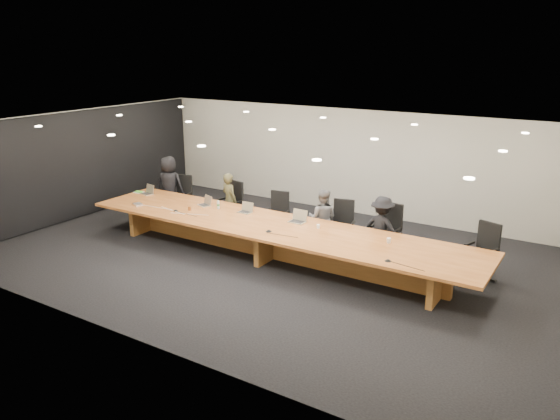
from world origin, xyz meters
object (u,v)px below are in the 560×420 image
object	(u,v)px
amber_mug	(190,209)
chair_right	(386,231)
person_d	(382,228)
paper_cup_far	(389,240)
laptop_b	(204,201)
laptop_c	(245,208)
mic_center	(269,231)
chair_far_left	(181,195)
laptop_d	(297,216)
person_a	(169,185)
chair_far_right	(481,251)
chair_mid_right	(341,225)
person_c	(322,218)
mic_left	(176,210)
water_bottle	(218,205)
paper_cup_near	(318,226)
laptop_a	(146,189)
person_b	(229,200)
av_box	(138,204)
chair_left	(230,203)
mic_right	(388,260)
chair_mid_left	(277,214)
conference_table	(273,235)

from	to	relation	value
amber_mug	chair_right	bearing A→B (deg)	19.10
person_d	paper_cup_far	size ratio (longest dim) A/B	14.06
laptop_b	laptop_c	size ratio (longest dim) A/B	1.02
paper_cup_far	mic_center	world-z (taller)	paper_cup_far
chair_far_left	laptop_d	size ratio (longest dim) A/B	3.17
person_a	chair_far_right	bearing A→B (deg)	162.29
person_a	mic_center	bearing A→B (deg)	140.77
chair_mid_right	laptop_c	size ratio (longest dim) A/B	3.69
chair_far_left	amber_mug	distance (m)	2.13
person_c	mic_left	xyz separation A→B (m)	(-3.01, -1.50, 0.09)
laptop_b	paper_cup_far	distance (m)	4.65
person_a	laptop_c	bearing A→B (deg)	146.64
laptop_c	water_bottle	size ratio (longest dim) A/B	1.58
person_d	paper_cup_near	size ratio (longest dim) A/B	16.72
chair_far_left	person_c	world-z (taller)	person_c
water_bottle	mic_center	distance (m)	2.01
laptop_c	paper_cup_near	bearing A→B (deg)	-2.54
chair_mid_right	person_d	bearing A→B (deg)	-22.14
chair_right	laptop_a	xyz separation A→B (m)	(-6.09, -0.95, 0.28)
chair_right	person_a	size ratio (longest dim) A/B	0.75
paper_cup_near	paper_cup_far	size ratio (longest dim) A/B	0.84
laptop_d	mic_left	distance (m)	2.89
chair_right	chair_far_right	xyz separation A→B (m)	(1.99, -0.05, -0.03)
water_bottle	chair_right	bearing A→B (deg)	15.17
person_b	av_box	distance (m)	2.21
chair_left	laptop_c	bearing A→B (deg)	-26.74
person_a	laptop_d	bearing A→B (deg)	151.39
av_box	mic_right	distance (m)	6.37
amber_mug	paper_cup_near	bearing A→B (deg)	7.91
laptop_c	paper_cup_near	world-z (taller)	laptop_c
chair_left	person_c	world-z (taller)	person_c
laptop_b	paper_cup_far	xyz separation A→B (m)	(4.65, -0.10, -0.07)
person_a	person_c	size ratio (longest dim) A/B	1.18
chair_far_right	person_b	distance (m)	6.05
laptop_c	water_bottle	distance (m)	0.71
chair_right	chair_far_right	size ratio (longest dim) A/B	1.06
laptop_c	mic_right	bearing A→B (deg)	-14.91
chair_mid_right	chair_far_right	xyz separation A→B (m)	(3.03, -0.03, 0.01)
laptop_c	mic_left	size ratio (longest dim) A/B	2.65
chair_mid_left	laptop_d	distance (m)	1.37
person_c	mic_left	distance (m)	3.37
chair_right	laptop_b	xyz separation A→B (m)	(-4.18, -0.98, 0.28)
chair_left	mic_center	size ratio (longest dim) A/B	9.07
conference_table	paper_cup_near	size ratio (longest dim) A/B	108.72
conference_table	mic_right	size ratio (longest dim) A/B	73.39
paper_cup_near	mic_left	bearing A→B (deg)	-169.25
chair_left	water_bottle	distance (m)	1.12
chair_mid_right	laptop_c	world-z (taller)	chair_mid_right
person_c	laptop_c	world-z (taller)	person_c
water_bottle	amber_mug	world-z (taller)	water_bottle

